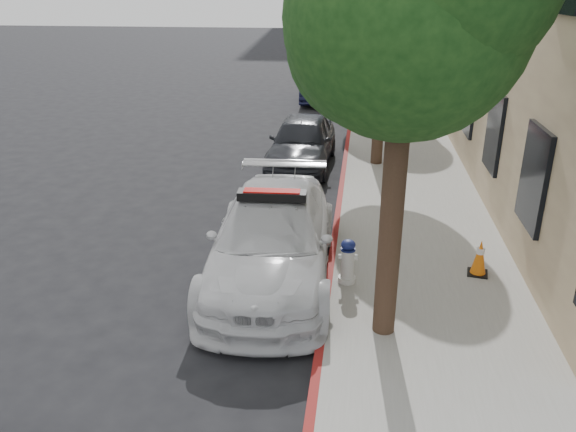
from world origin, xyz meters
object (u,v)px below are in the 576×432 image
at_px(parked_car_mid, 302,141).
at_px(fire_hydrant, 348,262).
at_px(traffic_cone, 480,257).
at_px(parked_car_far, 320,84).
at_px(police_car, 273,239).

height_order(parked_car_mid, fire_hydrant, parked_car_mid).
bearing_deg(traffic_cone, parked_car_mid, 120.47).
height_order(fire_hydrant, traffic_cone, fire_hydrant).
relative_size(parked_car_mid, fire_hydrant, 5.46).
bearing_deg(fire_hydrant, traffic_cone, 7.71).
distance_m(parked_car_mid, traffic_cone, 7.09).
xyz_separation_m(parked_car_mid, parked_car_far, (-0.26, 9.50, 0.03)).
distance_m(parked_car_far, fire_hydrant, 16.25).
height_order(parked_car_mid, parked_car_far, parked_car_far).
distance_m(fire_hydrant, traffic_cone, 2.21).
relative_size(police_car, parked_car_mid, 1.23).
bearing_deg(parked_car_far, traffic_cone, -78.23).
relative_size(parked_car_mid, parked_car_far, 0.93).
distance_m(parked_car_mid, parked_car_far, 9.51).
height_order(police_car, parked_car_far, police_car).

